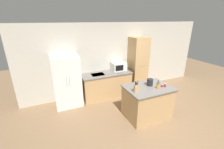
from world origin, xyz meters
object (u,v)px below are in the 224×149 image
Objects in this scene: microwave at (119,66)px; spice_bottle_tall_dark at (162,86)px; spice_bottle_green_herb at (158,83)px; pantry_cabinet at (138,65)px; spice_bottle_pale_salt at (158,82)px; spice_bottle_short_red at (165,85)px; spice_bottle_amber_oil at (158,86)px; kettle at (150,82)px; knife_block at (136,88)px; refrigerator at (67,81)px.

microwave reaches higher than spice_bottle_tall_dark.
spice_bottle_tall_dark is 0.90× the size of spice_bottle_green_herb.
spice_bottle_pale_salt is (-0.27, -1.53, -0.08)m from pantry_cabinet.
pantry_cabinet is 21.74× the size of spice_bottle_green_herb.
spice_bottle_short_red reaches higher than spice_bottle_tall_dark.
spice_bottle_amber_oil is (0.26, -1.88, -0.05)m from microwave.
spice_bottle_amber_oil is at bearing -132.62° from spice_bottle_pale_salt.
spice_bottle_amber_oil is 0.26m from kettle.
knife_block is 0.66m from spice_bottle_amber_oil.
spice_bottle_pale_salt is (0.23, 0.25, -0.03)m from spice_bottle_amber_oil.
spice_bottle_pale_salt is at bearing -0.66° from kettle.
microwave is 1.95m from spice_bottle_short_red.
spice_bottle_green_herb is 1.03× the size of spice_bottle_pale_salt.
microwave is at bearing 103.29° from spice_bottle_tall_dark.
spice_bottle_pale_salt is at bearing 54.36° from spice_bottle_green_herb.
spice_bottle_green_herb is at bearing -16.03° from kettle.
refrigerator is at bearing -179.03° from pantry_cabinet.
microwave reaches higher than spice_bottle_amber_oil.
pantry_cabinet is at bearing -7.04° from microwave.
kettle is at bearing -110.60° from pantry_cabinet.
microwave is at bearing 106.86° from spice_bottle_pale_salt.
refrigerator is 17.82× the size of spice_bottle_pale_salt.
kettle is (-0.57, -1.53, -0.02)m from pantry_cabinet.
kettle is at bearing 163.97° from spice_bottle_green_herb.
spice_bottle_short_red is at bearing -0.72° from spice_bottle_amber_oil.
spice_bottle_pale_salt is (0.89, 0.20, -0.07)m from knife_block.
spice_bottle_amber_oil is (0.66, -0.05, -0.04)m from knife_block.
pantry_cabinet is (2.68, 0.05, 0.21)m from refrigerator.
refrigerator reaches higher than knife_block.
refrigerator is 2.83m from spice_bottle_green_herb.
kettle is at bearing 179.34° from spice_bottle_pale_salt.
spice_bottle_short_red is (0.52, -1.88, -0.07)m from microwave.
spice_bottle_amber_oil reaches higher than spice_bottle_pale_salt.
spice_bottle_amber_oil is at bearing -134.92° from spice_bottle_green_herb.
spice_bottle_green_herb is at bearing 8.80° from knife_block.
knife_block reaches higher than spice_bottle_amber_oil.
knife_block is 3.29× the size of spice_bottle_pale_salt.
spice_bottle_short_red is at bearing -84.20° from spice_bottle_pale_salt.
pantry_cabinet is at bearing 79.40° from spice_bottle_tall_dark.
refrigerator is 2.69m from pantry_cabinet.
kettle reaches higher than spice_bottle_tall_dark.
spice_bottle_tall_dark is 0.57× the size of spice_bottle_amber_oil.
spice_bottle_pale_salt is (0.05, 0.07, -0.00)m from spice_bottle_green_herb.
spice_bottle_pale_salt is (-0.03, 0.25, -0.01)m from spice_bottle_short_red.
pantry_cabinet is 1.63m from kettle.
spice_bottle_short_red is 1.13× the size of spice_bottle_green_herb.
microwave is 5.48× the size of spice_bottle_pale_salt.
pantry_cabinet is at bearing 56.18° from knife_block.
spice_bottle_pale_salt is at bearing 76.10° from spice_bottle_tall_dark.
microwave is (1.91, 0.14, 0.22)m from refrigerator.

